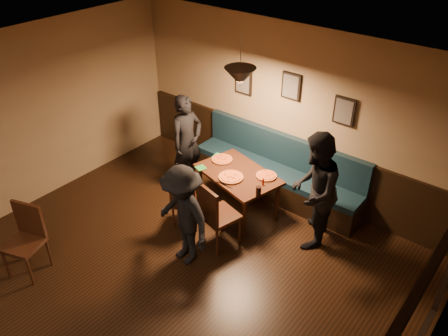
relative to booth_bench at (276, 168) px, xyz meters
The scene contains 26 objects.
floor 3.24m from the booth_bench, 90.00° to the right, with size 7.00×7.00×0.00m, color black.
ceiling 3.94m from the booth_bench, 90.00° to the right, with size 7.00×7.00×0.00m, color silver.
wall_back 0.95m from the booth_bench, 90.00° to the left, with size 6.00×6.00×0.00m, color #8C704F.
wainscot 0.27m from the booth_bench, 90.00° to the left, with size 5.88×0.06×1.00m, color black.
booth_bench is the anchor object (origin of this frame).
window_frame 4.13m from the booth_bench, 42.37° to the right, with size 0.06×2.56×1.86m, color black.
window_glass 4.11m from the booth_bench, 42.66° to the right, with size 2.40×2.40×0.00m, color black.
picture_left 1.52m from the booth_bench, 163.30° to the left, with size 0.32×0.04×0.42m, color black.
picture_center 1.38m from the booth_bench, 90.00° to the left, with size 0.32×0.04×0.42m, color black.
picture_right 1.52m from the booth_bench, 16.70° to the left, with size 0.32×0.04×0.42m, color black.
pendant_lamp 1.91m from the booth_bench, 107.77° to the right, with size 0.44×0.44×0.25m, color black.
dining_table 0.78m from the booth_bench, 107.77° to the right, with size 1.28×0.82×0.68m, color black.
chair_near_left 1.63m from the booth_bench, 111.54° to the right, with size 0.39×0.39×0.89m, color #321E0D, non-canonical shape.
chair_near_right 1.54m from the booth_bench, 87.68° to the right, with size 0.47×0.47×1.06m, color black, non-canonical shape.
diner_left 1.53m from the booth_bench, 152.92° to the right, with size 0.60×0.40×1.65m, color black.
diner_right 1.29m from the booth_bench, 33.08° to the right, with size 0.85×0.67×1.76m, color black.
diner_front 2.11m from the booth_bench, 93.17° to the right, with size 0.97×0.56×1.50m, color black.
pizza_a 0.91m from the booth_bench, 138.39° to the right, with size 0.34×0.34×0.04m, color orange.
pizza_b 0.96m from the booth_bench, 104.26° to the right, with size 0.38×0.38×0.04m, color orange.
pizza_c 0.60m from the booth_bench, 73.21° to the right, with size 0.32×0.32×0.04m, color orange.
soda_glass 1.13m from the booth_bench, 70.84° to the right, with size 0.08×0.08×0.17m, color black.
tabasco_bottle 0.83m from the booth_bench, 71.77° to the right, with size 0.03×0.03×0.13m, color maroon.
napkin_a 0.97m from the booth_bench, 146.35° to the right, with size 0.16×0.16×0.01m, color #1F773E.
napkin_b 1.26m from the booth_bench, 128.72° to the right, with size 0.15×0.15×0.01m, color #1D7026.
cutlery_set 1.15m from the booth_bench, 100.82° to the right, with size 0.02×0.19×0.00m, color silver.
cafe_chair_far 3.92m from the booth_bench, 113.79° to the right, with size 0.44×0.44×1.01m, color black, non-canonical shape.
Camera 1 is at (3.22, -2.19, 4.48)m, focal length 36.07 mm.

